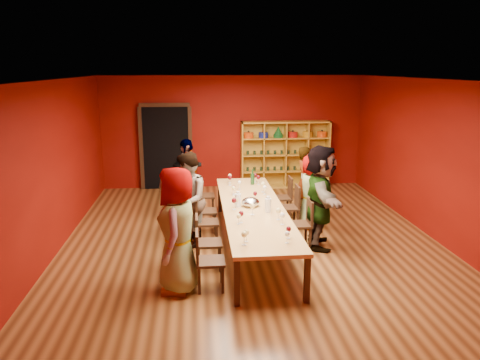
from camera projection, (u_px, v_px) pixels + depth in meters
name	position (u px, v px, depth m)	size (l,w,h in m)	color
room_shell	(253.00, 167.00, 8.27)	(7.10, 9.10, 3.04)	#553016
tasting_table	(253.00, 210.00, 8.46)	(1.10, 4.50, 0.75)	tan
doorway	(166.00, 147.00, 12.48)	(1.40, 0.17, 2.30)	black
shelving_unit	(285.00, 151.00, 12.70)	(2.40, 0.40, 1.80)	gold
chair_person_left_0	(205.00, 257.00, 6.86)	(0.42, 0.42, 0.89)	black
person_left_0	(177.00, 230.00, 6.72)	(0.91, 0.50, 1.86)	#5F83C4
chair_person_left_1	(204.00, 239.00, 7.57)	(0.42, 0.42, 0.89)	black
person_left_1	(179.00, 221.00, 7.46)	(0.60, 0.44, 1.64)	silver
chair_person_left_2	(203.00, 219.00, 8.58)	(0.42, 0.42, 0.89)	black
person_left_2	(188.00, 200.00, 8.46)	(0.85, 0.47, 1.75)	#121732
chair_person_left_3	(202.00, 208.00, 9.24)	(0.42, 0.42, 0.89)	black
person_left_3	(188.00, 194.00, 9.15)	(1.03, 0.42, 1.59)	#D79090
chair_person_left_4	(201.00, 193.00, 10.34)	(0.42, 0.42, 0.89)	black
person_left_4	(187.00, 178.00, 10.23)	(1.00, 0.46, 1.71)	tan
chair_person_right_2	(304.00, 221.00, 8.48)	(0.42, 0.42, 0.89)	black
person_right_2	(320.00, 197.00, 8.40)	(1.75, 0.50, 1.89)	#5A86BA
chair_person_right_3	(292.00, 205.00, 9.49)	(0.42, 0.42, 0.89)	black
person_right_3	(311.00, 191.00, 9.46)	(0.74, 0.41, 1.52)	#141938
chair_person_right_4	(285.00, 195.00, 10.20)	(0.42, 0.42, 0.89)	black
person_right_4	(305.00, 182.00, 10.17)	(0.57, 0.42, 1.56)	pink
wine_glass_0	(244.00, 235.00, 6.61)	(0.09, 0.09, 0.21)	white
wine_glass_1	(258.00, 178.00, 10.03)	(0.08, 0.08, 0.21)	white
wine_glass_2	(252.00, 206.00, 7.97)	(0.08, 0.08, 0.21)	white
wine_glass_3	(289.00, 230.00, 6.88)	(0.08, 0.08, 0.19)	white
wine_glass_4	(269.00, 202.00, 8.30)	(0.07, 0.07, 0.19)	white
wine_glass_5	(230.00, 176.00, 10.18)	(0.08, 0.08, 0.20)	white
wine_glass_6	(239.00, 183.00, 9.64)	(0.07, 0.07, 0.18)	white
wine_glass_7	(230.00, 178.00, 9.96)	(0.09, 0.09, 0.22)	white
wine_glass_8	(246.00, 233.00, 6.74)	(0.08, 0.08, 0.19)	white
wine_glass_9	(278.00, 211.00, 7.71)	(0.08, 0.08, 0.21)	white
wine_glass_10	(282.00, 216.00, 7.47)	(0.08, 0.08, 0.20)	white
wine_glass_11	(241.00, 214.00, 7.56)	(0.08, 0.08, 0.20)	white
wine_glass_12	(287.00, 234.00, 6.69)	(0.07, 0.07, 0.18)	white
wine_glass_13	(237.00, 200.00, 8.41)	(0.07, 0.07, 0.18)	white
wine_glass_14	(239.00, 217.00, 7.50)	(0.07, 0.07, 0.18)	white
wine_glass_15	(265.00, 188.00, 9.25)	(0.08, 0.08, 0.19)	white
wine_glass_16	(234.00, 201.00, 8.26)	(0.09, 0.09, 0.22)	white
wine_glass_17	(234.00, 188.00, 9.19)	(0.08, 0.08, 0.19)	white
wine_glass_18	(268.00, 198.00, 8.52)	(0.07, 0.07, 0.18)	white
wine_glass_19	(255.00, 176.00, 10.22)	(0.08, 0.08, 0.21)	white
wine_glass_20	(234.00, 188.00, 9.26)	(0.07, 0.07, 0.19)	white
wine_glass_21	(255.00, 194.00, 8.80)	(0.08, 0.08, 0.19)	white
wine_glass_22	(263.00, 185.00, 9.41)	(0.09, 0.09, 0.22)	white
spittoon_bowl	(251.00, 202.00, 8.48)	(0.32, 0.32, 0.18)	silver
carafe_a	(238.00, 200.00, 8.44)	(0.14, 0.14, 0.29)	white
carafe_b	(268.00, 205.00, 8.13)	(0.14, 0.14, 0.29)	white
wine_bottle	(253.00, 179.00, 10.03)	(0.09, 0.09, 0.34)	#163D1A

